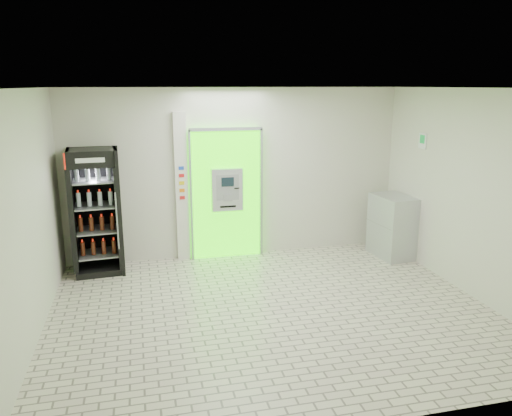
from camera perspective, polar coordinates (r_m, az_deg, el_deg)
name	(u,v)px	position (r m, az deg, el deg)	size (l,w,h in m)	color
ground	(272,311)	(7.05, 1.87, -11.65)	(6.00, 6.00, 0.00)	#BDAE9C
room_shell	(273,180)	(6.47, 1.99, 3.23)	(6.00, 6.00, 6.00)	beige
atm_assembly	(226,193)	(8.87, -3.42, 1.73)	(1.30, 0.24, 2.33)	#2AE700
pillar	(182,187)	(8.78, -8.49, 2.33)	(0.22, 0.11, 2.60)	silver
beverage_cooler	(97,214)	(8.57, -17.76, -0.64)	(0.82, 0.76, 2.05)	black
steel_cabinet	(392,226)	(9.33, 15.33, -2.02)	(0.64, 0.89, 1.12)	#B3B6BB
exit_sign	(423,141)	(8.91, 18.52, 7.29)	(0.02, 0.22, 0.26)	white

